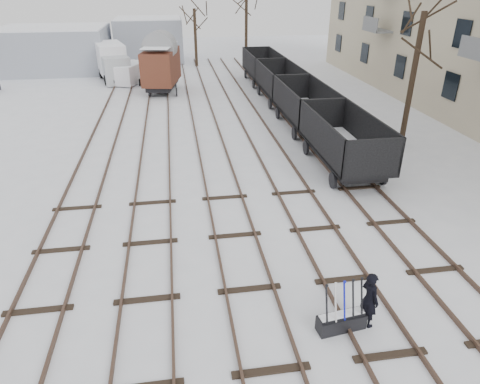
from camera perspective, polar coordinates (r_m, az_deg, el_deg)
The scene contains 16 objects.
ground at distance 13.11m, azimuth 1.25°, elevation -12.89°, with size 120.00×120.00×0.00m, color white.
tracks at distance 25.09m, azimuth -4.22°, elevation 7.39°, with size 13.90×52.00×0.16m.
shed_left at distance 47.69m, azimuth -23.42°, elevation 17.10°, with size 10.00×8.00×4.10m.
shed_right at distance 50.35m, azimuth -11.95°, elevation 19.26°, with size 7.00×6.00×4.50m.
ground_frame at distance 12.04m, azimuth 13.36°, elevation -16.33°, with size 1.34×0.59×1.49m.
worker at distance 12.03m, azimuth 16.88°, elevation -13.52°, with size 0.60×0.39×1.64m, color black.
freight_wagon_a at distance 21.15m, azimuth 13.54°, elevation 5.61°, with size 2.55×6.38×2.61m.
freight_wagon_b at distance 26.86m, azimuth 8.59°, elevation 10.55°, with size 2.55×6.38×2.61m.
freight_wagon_c at distance 32.83m, azimuth 5.32°, elevation 13.68°, with size 2.55×6.38×2.61m.
freight_wagon_d at distance 38.93m, azimuth 3.01°, elevation 15.82°, with size 2.55×6.38×2.61m.
box_van_wagon at distance 35.76m, azimuth -10.47°, elevation 16.30°, with size 3.37×5.16×3.65m.
lorry at distance 41.60m, azimuth -16.71°, elevation 16.32°, with size 3.34×7.06×3.08m.
panel_van at distance 39.79m, azimuth -14.31°, elevation 15.13°, with size 2.99×4.16×1.69m.
tree_near at distance 24.70m, azimuth 21.93°, elevation 13.41°, with size 0.30×0.30×6.89m, color black.
tree_far_left at distance 46.44m, azimuth -5.95°, elevation 19.74°, with size 0.30×0.30×5.58m, color black.
tree_far_right at distance 46.01m, azimuth 0.84°, elevation 20.97°, with size 0.30×0.30×7.44m, color black.
Camera 1 is at (-1.83, -9.93, 8.37)m, focal length 32.00 mm.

